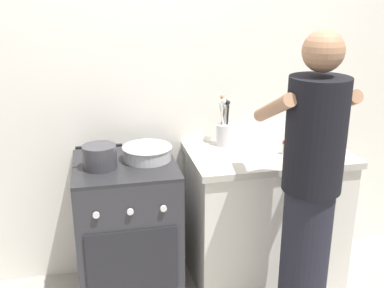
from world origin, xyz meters
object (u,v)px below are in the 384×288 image
object	(u,v)px
oil_bottle	(309,136)
stove_range	(128,231)
mixing_bowl	(147,152)
pot	(100,157)
spice_bottle	(285,148)
utensil_crock	(224,130)
person	(310,196)

from	to	relation	value
oil_bottle	stove_range	bearing A→B (deg)	178.29
mixing_bowl	pot	bearing A→B (deg)	-164.88
pot	oil_bottle	distance (m)	1.29
pot	oil_bottle	xyz separation A→B (m)	(1.29, 0.01, 0.03)
oil_bottle	spice_bottle	bearing A→B (deg)	-172.97
stove_range	oil_bottle	distance (m)	1.27
stove_range	mixing_bowl	xyz separation A→B (m)	(0.14, 0.04, 0.50)
stove_range	mixing_bowl	distance (m)	0.52
pot	oil_bottle	size ratio (longest dim) A/B	1.07
pot	spice_bottle	size ratio (longest dim) A/B	3.01
mixing_bowl	utensil_crock	size ratio (longest dim) A/B	0.90
stove_range	mixing_bowl	world-z (taller)	mixing_bowl
pot	person	xyz separation A→B (m)	(1.05, -0.52, -0.11)
mixing_bowl	spice_bottle	size ratio (longest dim) A/B	3.46
stove_range	spice_bottle	size ratio (longest dim) A/B	10.40
person	pot	bearing A→B (deg)	153.62
mixing_bowl	spice_bottle	xyz separation A→B (m)	(0.84, -0.09, -0.00)
mixing_bowl	utensil_crock	world-z (taller)	utensil_crock
utensil_crock	spice_bottle	bearing A→B (deg)	-37.30
stove_range	person	distance (m)	1.14
utensil_crock	oil_bottle	size ratio (longest dim) A/B	1.37
utensil_crock	oil_bottle	world-z (taller)	utensil_crock
pot	mixing_bowl	world-z (taller)	pot
spice_bottle	oil_bottle	size ratio (longest dim) A/B	0.36
stove_range	spice_bottle	xyz separation A→B (m)	(0.98, -0.05, 0.49)
pot	spice_bottle	xyz separation A→B (m)	(1.12, -0.01, -0.03)
utensil_crock	person	world-z (taller)	person
utensil_crock	oil_bottle	distance (m)	0.54
stove_range	utensil_crock	distance (m)	0.88
utensil_crock	spice_bottle	xyz separation A→B (m)	(0.32, -0.25, -0.06)
mixing_bowl	utensil_crock	xyz separation A→B (m)	(0.52, 0.16, 0.05)
stove_range	utensil_crock	bearing A→B (deg)	16.25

